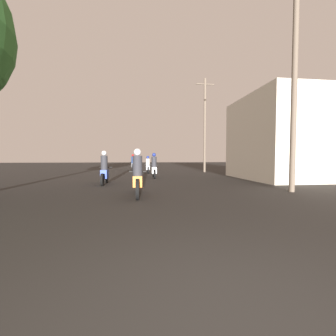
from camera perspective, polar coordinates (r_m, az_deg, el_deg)
motorcycle_orange at (r=7.61m, az=-7.75°, el=-2.25°), size 0.60×2.12×1.59m
motorcycle_blue at (r=11.28m, az=-15.84°, el=-0.64°), size 0.60×1.95×1.62m
motorcycle_white at (r=14.33m, az=-3.58°, el=0.01°), size 0.60×1.91×1.58m
motorcycle_silver at (r=18.67m, az=-5.15°, el=0.48°), size 0.60×2.05×1.43m
motorcycle_black at (r=23.26m, az=-8.91°, el=1.08°), size 0.60×1.90×1.64m
building_right_near at (r=15.56m, az=28.56°, el=6.65°), size 5.69×5.96×4.91m
utility_pole_near at (r=10.04m, az=29.48°, el=20.02°), size 1.60×0.20×8.34m
utility_pole_far at (r=20.38m, az=9.33°, el=11.02°), size 1.60×0.20×8.19m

